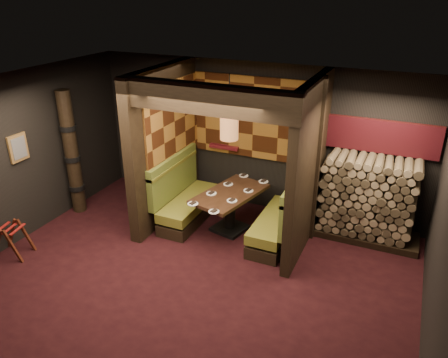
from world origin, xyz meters
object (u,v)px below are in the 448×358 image
pendant_lamp (229,126)px  luggage_rack (12,239)px  dining_table (230,204)px  totem_column (72,154)px  booth_bench_right (282,220)px  firewood_stack (371,200)px  booth_bench_left (185,200)px

pendant_lamp → luggage_rack: 4.01m
dining_table → totem_column: size_ratio=0.65×
booth_bench_right → luggage_rack: booth_bench_right is taller
firewood_stack → booth_bench_right: bearing=-152.7°
booth_bench_right → pendant_lamp: 1.85m
dining_table → firewood_stack: bearing=17.5°
luggage_rack → booth_bench_left: bearing=47.9°
pendant_lamp → totem_column: (-3.02, -0.47, -0.80)m
pendant_lamp → booth_bench_left: bearing=175.1°
dining_table → pendant_lamp: bearing=-90.0°
booth_bench_right → booth_bench_left: bearing=180.0°
booth_bench_left → totem_column: totem_column is taller
booth_bench_left → luggage_rack: booth_bench_left is taller
firewood_stack → luggage_rack: bearing=-150.9°
firewood_stack → pendant_lamp: bearing=-161.4°
booth_bench_right → dining_table: 0.97m
booth_bench_left → dining_table: 0.94m
pendant_lamp → booth_bench_right: bearing=4.8°
dining_table → firewood_stack: size_ratio=0.91×
dining_table → pendant_lamp: 1.47m
pendant_lamp → totem_column: pendant_lamp is taller
luggage_rack → totem_column: (-0.08, 1.67, 0.89)m
booth_bench_left → pendant_lamp: 1.84m
pendant_lamp → firewood_stack: pendant_lamp is taller
dining_table → pendant_lamp: (0.00, -0.05, 1.47)m
luggage_rack → dining_table: bearing=36.7°
booth_bench_left → dining_table: size_ratio=1.02×
luggage_rack → firewood_stack: firewood_stack is taller
booth_bench_right → firewood_stack: firewood_stack is taller
booth_bench_left → luggage_rack: bearing=-132.1°
luggage_rack → totem_column: totem_column is taller
totem_column → firewood_stack: totem_column is taller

